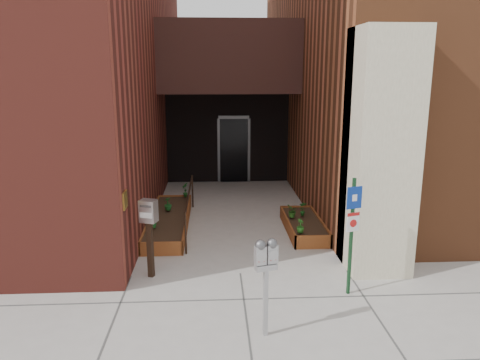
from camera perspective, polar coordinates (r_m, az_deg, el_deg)
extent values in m
plane|color=#9E9991|center=(8.81, 0.03, -11.32)|extent=(80.00, 80.00, 0.00)
cube|color=maroon|center=(15.75, -24.99, 17.02)|extent=(8.00, 14.60, 10.00)
cube|color=brown|center=(16.50, 20.77, 17.17)|extent=(8.00, 13.70, 10.00)
cube|color=#BBB290|center=(8.84, 16.71, 3.18)|extent=(1.10, 1.20, 4.40)
cube|color=#321716|center=(13.99, -1.41, 14.71)|extent=(4.20, 2.00, 2.00)
cube|color=black|center=(15.54, -1.52, 5.34)|extent=(4.00, 0.30, 3.00)
cube|color=black|center=(15.44, -0.75, 3.60)|extent=(0.90, 0.06, 2.10)
cube|color=#B79338|center=(8.23, -13.87, -2.38)|extent=(0.04, 0.30, 0.30)
cube|color=brown|center=(9.64, -9.62, -8.29)|extent=(0.90, 0.04, 0.30)
cube|color=brown|center=(13.00, -7.94, -2.48)|extent=(0.90, 0.04, 0.30)
cube|color=brown|center=(11.36, -10.82, -4.96)|extent=(0.04, 3.60, 0.30)
cube|color=brown|center=(11.27, -6.47, -4.94)|extent=(0.04, 3.60, 0.30)
cube|color=black|center=(11.31, -8.65, -5.05)|extent=(0.82, 3.52, 0.26)
cube|color=brown|center=(9.98, 8.95, -7.50)|extent=(0.80, 0.04, 0.30)
cube|color=brown|center=(11.98, 6.81, -3.83)|extent=(0.80, 0.04, 0.30)
cube|color=brown|center=(10.91, 5.81, -5.56)|extent=(0.04, 2.20, 0.30)
cube|color=brown|center=(11.05, 9.72, -5.43)|extent=(0.04, 2.20, 0.30)
cube|color=black|center=(10.98, 7.77, -5.60)|extent=(0.72, 2.12, 0.26)
cylinder|color=black|center=(9.57, -6.65, -6.44)|extent=(0.04, 0.04, 0.90)
cylinder|color=black|center=(12.72, -5.80, -1.38)|extent=(0.04, 0.04, 0.90)
cylinder|color=black|center=(11.01, -6.22, -1.41)|extent=(0.04, 3.30, 0.04)
cube|color=#A8A8AA|center=(6.76, 3.12, -14.72)|extent=(0.07, 0.07, 1.00)
cube|color=#A8A8AA|center=(6.52, 3.18, -10.53)|extent=(0.32, 0.19, 0.08)
cube|color=#A8A8AA|center=(6.42, 2.49, -9.16)|extent=(0.17, 0.14, 0.26)
sphere|color=#59595B|center=(6.37, 2.50, -7.91)|extent=(0.15, 0.15, 0.15)
cube|color=white|center=(6.37, 2.66, -9.17)|extent=(0.09, 0.03, 0.05)
cube|color=#B21414|center=(6.40, 2.65, -9.83)|extent=(0.09, 0.03, 0.03)
cube|color=#A8A8AA|center=(6.48, 3.91, -8.97)|extent=(0.17, 0.14, 0.26)
sphere|color=#59595B|center=(6.43, 3.93, -7.73)|extent=(0.15, 0.15, 0.15)
cube|color=white|center=(6.43, 4.09, -8.97)|extent=(0.09, 0.03, 0.05)
cube|color=#B21414|center=(6.46, 4.08, -9.63)|extent=(0.09, 0.03, 0.03)
cube|color=#153C1F|center=(7.91, 13.39, -6.82)|extent=(0.06, 0.06, 2.00)
cube|color=navy|center=(7.68, 13.77, -2.11)|extent=(0.26, 0.10, 0.36)
cube|color=white|center=(7.68, 13.79, -2.12)|extent=(0.09, 0.04, 0.11)
cube|color=white|center=(7.80, 13.61, -5.00)|extent=(0.22, 0.09, 0.32)
cube|color=#B21414|center=(7.76, 13.68, -4.09)|extent=(0.22, 0.08, 0.05)
cylinder|color=#B21414|center=(7.80, 13.65, -5.15)|extent=(0.12, 0.05, 0.13)
cube|color=black|center=(8.64, -10.88, -8.28)|extent=(0.12, 0.12, 1.05)
cube|color=#A9A9AB|center=(8.40, -11.10, -3.73)|extent=(0.34, 0.29, 0.40)
cube|color=#59595B|center=(8.28, -11.47, -3.18)|extent=(0.20, 0.08, 0.04)
cube|color=white|center=(8.32, -11.42, -4.25)|extent=(0.22, 0.08, 0.10)
imported|color=#1C6221|center=(10.41, -10.58, -4.85)|extent=(0.41, 0.41, 0.32)
imported|color=#175018|center=(10.56, -10.70, -4.50)|extent=(0.28, 0.28, 0.36)
imported|color=#17531D|center=(11.59, -8.78, -2.87)|extent=(0.26, 0.26, 0.33)
imported|color=#17531B|center=(12.72, -6.71, -1.20)|extent=(0.25, 0.25, 0.39)
imported|color=#25611B|center=(10.00, 7.38, -5.57)|extent=(0.23, 0.23, 0.30)
imported|color=#1C631F|center=(11.13, 7.67, -3.48)|extent=(0.18, 0.18, 0.35)
imported|color=#235618|center=(10.98, 6.39, -3.81)|extent=(0.33, 0.33, 0.30)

